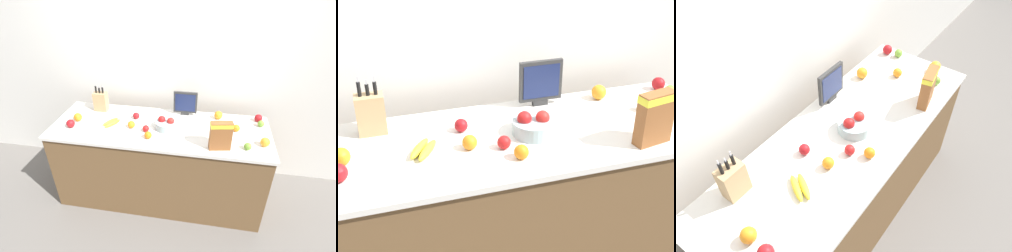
% 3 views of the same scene
% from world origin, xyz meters
% --- Properties ---
extents(ground_plane, '(14.00, 14.00, 0.00)m').
position_xyz_m(ground_plane, '(0.00, 0.00, 0.00)').
color(ground_plane, slate).
extents(wall_back, '(9.00, 0.06, 2.60)m').
position_xyz_m(wall_back, '(0.00, 0.59, 1.30)').
color(wall_back, silver).
rests_on(wall_back, ground_plane).
extents(counter, '(2.12, 0.76, 0.89)m').
position_xyz_m(counter, '(0.00, 0.00, 0.45)').
color(counter, brown).
rests_on(counter, ground_plane).
extents(knife_block, '(0.14, 0.09, 0.30)m').
position_xyz_m(knife_block, '(-0.69, 0.24, 0.99)').
color(knife_block, tan).
rests_on(knife_block, counter).
extents(small_monitor, '(0.24, 0.03, 0.26)m').
position_xyz_m(small_monitor, '(0.21, 0.29, 1.03)').
color(small_monitor, '#2D2D2D').
rests_on(small_monitor, counter).
extents(cereal_box, '(0.19, 0.10, 0.26)m').
position_xyz_m(cereal_box, '(0.58, -0.26, 1.03)').
color(cereal_box, brown).
rests_on(cereal_box, counter).
extents(fruit_bowl, '(0.22, 0.22, 0.12)m').
position_xyz_m(fruit_bowl, '(0.07, -0.01, 0.94)').
color(fruit_bowl, '#99B2B7').
rests_on(fruit_bowl, counter).
extents(banana_bunch, '(0.16, 0.20, 0.04)m').
position_xyz_m(banana_bunch, '(-0.48, -0.03, 0.91)').
color(banana_bunch, yellow).
rests_on(banana_bunch, counter).
extents(apple_by_knife_block, '(0.07, 0.07, 0.07)m').
position_xyz_m(apple_by_knife_block, '(-0.27, 0.12, 0.92)').
color(apple_by_knife_block, '#A31419').
rests_on(apple_by_knife_block, counter).
extents(apple_rear, '(0.08, 0.08, 0.08)m').
position_xyz_m(apple_rear, '(0.96, 0.27, 0.93)').
color(apple_rear, '#A31419').
rests_on(apple_rear, counter).
extents(apple_front, '(0.06, 0.06, 0.06)m').
position_xyz_m(apple_front, '(0.97, 0.18, 0.92)').
color(apple_front, '#6B9E33').
rests_on(apple_front, counter).
extents(apple_leftmost, '(0.06, 0.06, 0.06)m').
position_xyz_m(apple_leftmost, '(-0.11, -0.10, 0.92)').
color(apple_leftmost, red).
rests_on(apple_leftmost, counter).
extents(apple_near_bananas, '(0.06, 0.06, 0.06)m').
position_xyz_m(apple_near_bananas, '(0.81, -0.23, 0.92)').
color(apple_near_bananas, '#6B9E33').
rests_on(apple_near_bananas, counter).
extents(orange_back_center, '(0.07, 0.07, 0.07)m').
position_xyz_m(orange_back_center, '(0.73, 0.05, 0.92)').
color(orange_back_center, orange).
rests_on(orange_back_center, counter).
extents(orange_front_center, '(0.08, 0.08, 0.08)m').
position_xyz_m(orange_front_center, '(-0.84, -0.02, 0.93)').
color(orange_front_center, orange).
rests_on(orange_front_center, counter).
extents(orange_mid_left, '(0.07, 0.07, 0.07)m').
position_xyz_m(orange_mid_left, '(-0.06, -0.21, 0.92)').
color(orange_mid_left, orange).
rests_on(orange_mid_left, counter).
extents(orange_front_left, '(0.08, 0.08, 0.08)m').
position_xyz_m(orange_front_left, '(0.56, 0.26, 0.93)').
color(orange_front_left, orange).
rests_on(orange_front_left, counter).
extents(orange_mid_right, '(0.07, 0.07, 0.07)m').
position_xyz_m(orange_mid_right, '(-0.27, -0.06, 0.93)').
color(orange_mid_right, orange).
rests_on(orange_mid_right, counter).
extents(orange_front_right, '(0.08, 0.08, 0.08)m').
position_xyz_m(orange_front_right, '(0.96, -0.15, 0.93)').
color(orange_front_right, orange).
rests_on(orange_front_right, counter).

